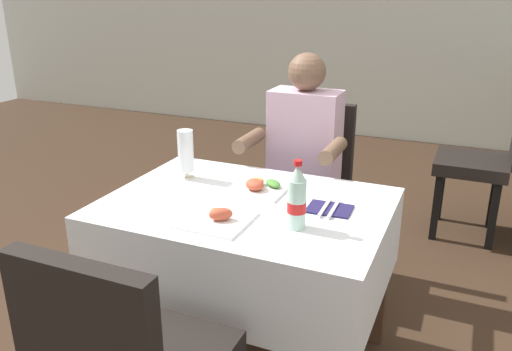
# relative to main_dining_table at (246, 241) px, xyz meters

# --- Properties ---
(main_dining_table) EXTENTS (1.13, 0.82, 0.75)m
(main_dining_table) POSITION_rel_main_dining_table_xyz_m (0.00, 0.00, 0.00)
(main_dining_table) COLOR white
(main_dining_table) RESTS_ON ground
(chair_far_diner_seat) EXTENTS (0.44, 0.50, 0.97)m
(chair_far_diner_seat) POSITION_rel_main_dining_table_xyz_m (0.00, 0.80, -0.02)
(chair_far_diner_seat) COLOR black
(chair_far_diner_seat) RESTS_ON ground
(seated_diner_far) EXTENTS (0.50, 0.46, 1.26)m
(seated_diner_far) POSITION_rel_main_dining_table_xyz_m (-0.00, 0.69, 0.14)
(seated_diner_far) COLOR #282D42
(seated_diner_far) RESTS_ON ground
(plate_near_camera) EXTENTS (0.25, 0.25, 0.06)m
(plate_near_camera) POSITION_rel_main_dining_table_xyz_m (-0.02, -0.21, 0.19)
(plate_near_camera) COLOR white
(plate_near_camera) RESTS_ON main_dining_table
(plate_far_diner) EXTENTS (0.23, 0.23, 0.06)m
(plate_far_diner) POSITION_rel_main_dining_table_xyz_m (-0.00, 0.14, 0.19)
(plate_far_diner) COLOR white
(plate_far_diner) RESTS_ON main_dining_table
(beer_glass_left) EXTENTS (0.07, 0.07, 0.22)m
(beer_glass_left) POSITION_rel_main_dining_table_xyz_m (-0.36, 0.15, 0.29)
(beer_glass_left) COLOR white
(beer_glass_left) RESTS_ON main_dining_table
(cola_bottle_primary) EXTENTS (0.07, 0.07, 0.26)m
(cola_bottle_primary) POSITION_rel_main_dining_table_xyz_m (0.26, -0.15, 0.29)
(cola_bottle_primary) COLOR silver
(cola_bottle_primary) RESTS_ON main_dining_table
(napkin_cutlery_set) EXTENTS (0.17, 0.19, 0.01)m
(napkin_cutlery_set) POSITION_rel_main_dining_table_xyz_m (0.33, 0.06, 0.18)
(napkin_cutlery_set) COLOR #231E4C
(napkin_cutlery_set) RESTS_ON main_dining_table
(background_chair_left) EXTENTS (0.50, 0.44, 0.97)m
(background_chair_left) POSITION_rel_main_dining_table_xyz_m (0.91, 1.71, -0.02)
(background_chair_left) COLOR black
(background_chair_left) RESTS_ON ground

